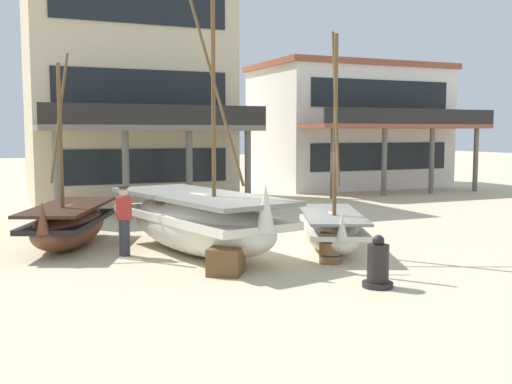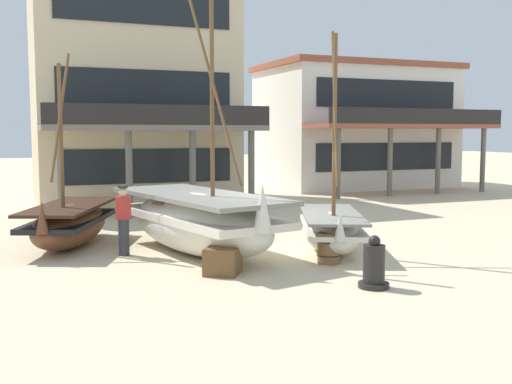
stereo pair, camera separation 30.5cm
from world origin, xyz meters
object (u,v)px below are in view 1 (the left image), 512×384
(fisherman_by_hull, at_px, (124,222))
(harbor_building_annex, at_px, (349,126))
(capstan_winch, at_px, (378,266))
(fishing_boat_centre_large, at_px, (199,221))
(cargo_crate, at_px, (226,261))
(wooden_barrel, at_px, (331,248))
(fishing_boat_near_left, at_px, (332,228))
(harbor_building_main, at_px, (126,92))
(fishing_boat_far_right, at_px, (69,224))

(fisherman_by_hull, bearing_deg, harbor_building_annex, 43.27)
(fisherman_by_hull, distance_m, capstan_winch, 6.24)
(fishing_boat_centre_large, distance_m, cargo_crate, 2.39)
(wooden_barrel, bearing_deg, harbor_building_annex, 56.93)
(fishing_boat_near_left, xyz_separation_m, cargo_crate, (-3.39, -1.43, -0.26))
(wooden_barrel, bearing_deg, capstan_winch, -96.66)
(harbor_building_annex, bearing_deg, fishing_boat_centre_large, -132.38)
(harbor_building_annex, bearing_deg, fishing_boat_near_left, -123.23)
(cargo_crate, distance_m, harbor_building_main, 15.12)
(capstan_winch, bearing_deg, fishing_boat_near_left, 73.27)
(fishing_boat_centre_large, bearing_deg, fisherman_by_hull, 166.43)
(fishing_boat_near_left, bearing_deg, fishing_boat_centre_large, 164.39)
(harbor_building_main, bearing_deg, fishing_boat_near_left, -79.29)
(fishing_boat_far_right, xyz_separation_m, cargo_crate, (2.64, -4.47, -0.32))
(capstan_winch, height_order, harbor_building_annex, harbor_building_annex)
(fishing_boat_centre_large, distance_m, fisherman_by_hull, 1.80)
(fishing_boat_near_left, xyz_separation_m, fisherman_by_hull, (-4.95, 1.32, 0.29))
(capstan_winch, height_order, wooden_barrel, capstan_winch)
(fishing_boat_near_left, relative_size, harbor_building_annex, 0.55)
(fishing_boat_far_right, distance_m, harbor_building_main, 11.34)
(fishing_boat_centre_large, distance_m, harbor_building_annex, 20.04)
(fisherman_by_hull, relative_size, wooden_barrel, 2.41)
(fishing_boat_near_left, height_order, harbor_building_main, harbor_building_main)
(fishing_boat_near_left, height_order, fisherman_by_hull, fishing_boat_near_left)
(fishing_boat_centre_large, height_order, harbor_building_annex, harbor_building_annex)
(cargo_crate, bearing_deg, harbor_building_main, 86.34)
(fishing_boat_centre_large, bearing_deg, fishing_boat_far_right, 142.90)
(fishing_boat_far_right, height_order, fisherman_by_hull, fishing_boat_far_right)
(fishing_boat_centre_large, relative_size, cargo_crate, 9.49)
(fisherman_by_hull, height_order, harbor_building_annex, harbor_building_annex)
(fishing_boat_near_left, distance_m, harbor_building_annex, 18.83)
(fisherman_by_hull, distance_m, wooden_barrel, 4.94)
(fishing_boat_centre_large, distance_m, capstan_winch, 4.95)
(fishing_boat_centre_large, bearing_deg, capstan_winch, -64.45)
(fishing_boat_far_right, xyz_separation_m, harbor_building_annex, (16.23, 12.54, 2.68))
(fisherman_by_hull, bearing_deg, harbor_building_main, 78.02)
(fishing_boat_near_left, distance_m, fishing_boat_far_right, 6.75)
(fishing_boat_far_right, height_order, cargo_crate, fishing_boat_far_right)
(capstan_winch, distance_m, cargo_crate, 3.14)
(capstan_winch, bearing_deg, harbor_building_main, 94.80)
(wooden_barrel, xyz_separation_m, harbor_building_annex, (11.02, 16.92, 2.94))
(fisherman_by_hull, relative_size, capstan_winch, 1.66)
(harbor_building_main, bearing_deg, capstan_winch, -85.20)
(capstan_winch, bearing_deg, fishing_boat_centre_large, 115.55)
(fishing_boat_far_right, relative_size, fisherman_by_hull, 2.95)
(fishing_boat_centre_large, relative_size, wooden_barrel, 9.32)
(fishing_boat_near_left, height_order, cargo_crate, fishing_boat_near_left)
(cargo_crate, xyz_separation_m, harbor_building_main, (0.92, 14.45, 4.36))
(fishing_boat_centre_large, xyz_separation_m, fisherman_by_hull, (-1.75, 0.42, 0.02))
(fishing_boat_centre_large, height_order, harbor_building_main, harbor_building_main)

